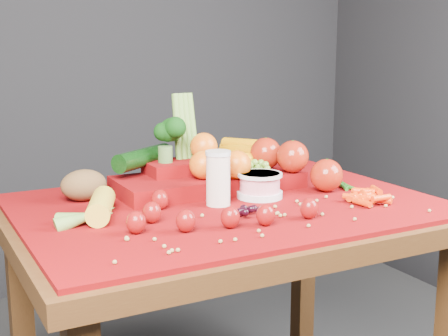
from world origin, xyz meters
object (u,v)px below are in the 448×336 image
table (228,242)px  milk_glass (218,176)px  yogurt_bowl (260,184)px  produce_mound (220,167)px

table → milk_glass: bearing=-165.9°
table → yogurt_bowl: yogurt_bowl is taller
table → yogurt_bowl: 0.18m
milk_glass → yogurt_bowl: size_ratio=1.14×
table → produce_mound: size_ratio=1.86×
milk_glass → yogurt_bowl: (0.13, 0.02, -0.04)m
yogurt_bowl → milk_glass: bearing=-172.9°
table → milk_glass: milk_glass is taller
produce_mound → milk_glass: bearing=-119.4°
produce_mound → table: bearing=-110.7°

